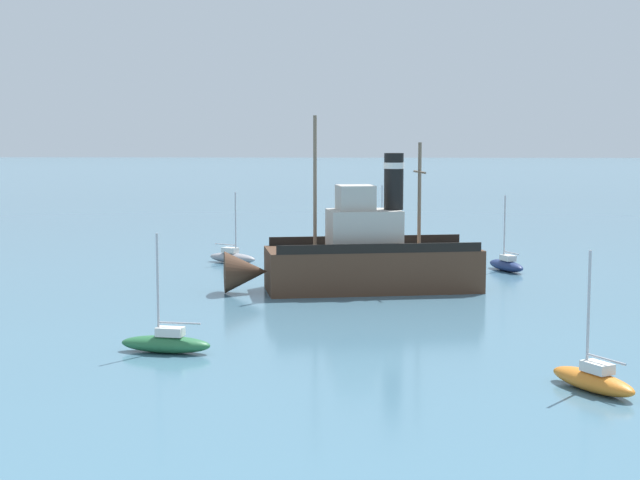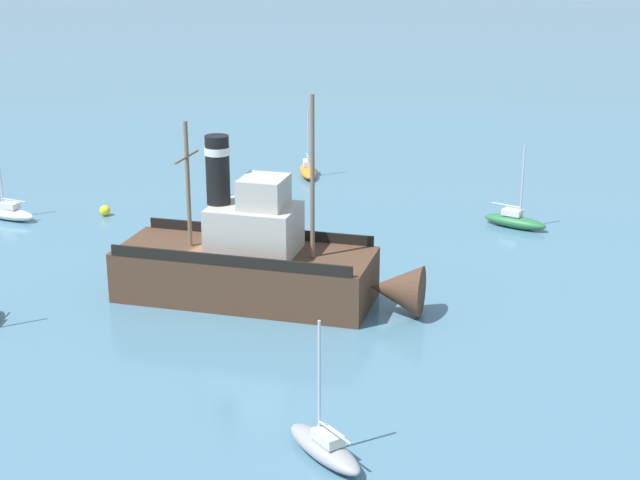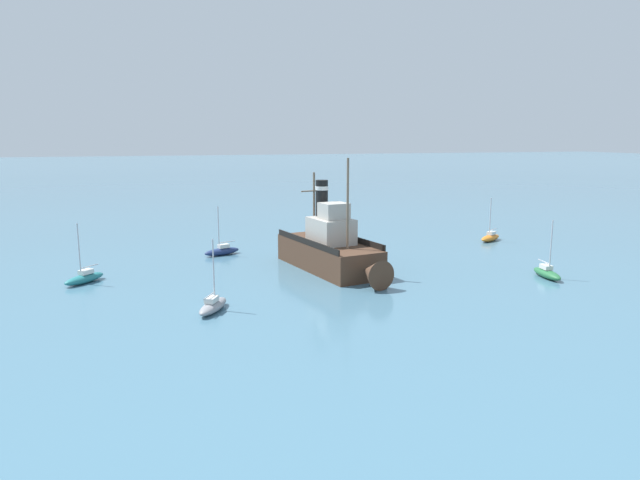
% 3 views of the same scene
% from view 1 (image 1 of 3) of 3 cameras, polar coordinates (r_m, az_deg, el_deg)
% --- Properties ---
extents(ground_plane, '(600.00, 600.00, 0.00)m').
position_cam_1_polar(ground_plane, '(56.95, 4.14, -2.79)').
color(ground_plane, '#477289').
extents(old_tugboat, '(6.51, 14.77, 9.90)m').
position_cam_1_polar(old_tugboat, '(55.64, 2.45, -1.08)').
color(old_tugboat, '#4C3323').
rests_on(old_tugboat, ground).
extents(sailboat_orange, '(3.83, 2.89, 4.90)m').
position_cam_1_polar(sailboat_orange, '(35.60, 15.60, -7.80)').
color(sailboat_orange, orange).
rests_on(sailboat_orange, ground).
extents(sailboat_navy, '(3.93, 2.45, 4.90)m').
position_cam_1_polar(sailboat_navy, '(64.73, 10.79, -1.41)').
color(sailboat_navy, navy).
rests_on(sailboat_navy, ground).
extents(sailboat_teal, '(3.40, 3.53, 4.90)m').
position_cam_1_polar(sailboat_teal, '(76.05, 3.79, -0.18)').
color(sailboat_teal, '#23757A').
rests_on(sailboat_teal, ground).
extents(sailboat_grey, '(2.85, 3.84, 4.90)m').
position_cam_1_polar(sailboat_grey, '(67.75, -5.13, -0.98)').
color(sailboat_grey, gray).
rests_on(sailboat_grey, ground).
extents(sailboat_green, '(1.68, 3.93, 4.90)m').
position_cam_1_polar(sailboat_green, '(40.63, -8.95, -5.91)').
color(sailboat_green, '#286B3D').
rests_on(sailboat_green, ground).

